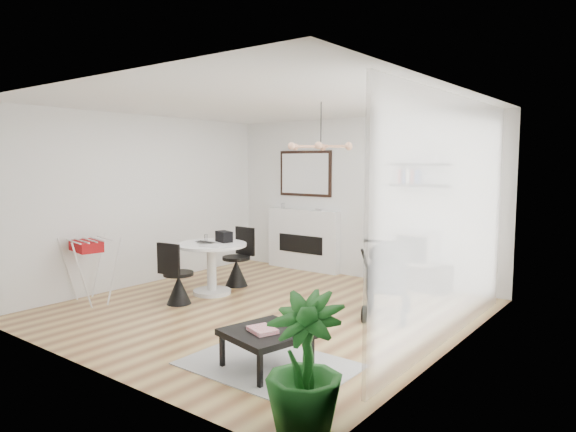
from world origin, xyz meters
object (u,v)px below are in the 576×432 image
Objects in this scene: drying_rack at (91,269)px; coffee_table at (266,335)px; fireplace at (303,232)px; stroller at (388,281)px; potted_plant at (304,363)px; dining_table at (212,261)px; crt_tv at (418,247)px; tv_console at (415,276)px.

drying_rack is 3.45m from coffee_table.
fireplace is 2.03× the size of stroller.
fireplace is 3.02m from stroller.
fireplace is at bearing 125.91° from potted_plant.
potted_plant is at bearing -54.09° from fireplace.
stroller is 3.06m from potted_plant.
dining_table is 1.02× the size of potted_plant.
crt_tv reaches higher than drying_rack.
potted_plant is (1.07, -4.47, -0.14)m from crt_tv.
tv_console is at bearing -3.07° from fireplace.
stroller is (0.29, -1.53, 0.26)m from tv_console.
tv_console is at bearing 103.83° from potted_plant.
stroller is 1.26× the size of coffee_table.
stroller is at bearing 86.49° from coffee_table.
tv_console is at bearing 43.07° from dining_table.
fireplace is 2.56× the size of coffee_table.
stroller reaches higher than coffee_table.
crt_tv is 3.78m from coffee_table.
drying_rack reaches higher than dining_table.
fireplace is 2.08× the size of dining_table.
tv_console is 1.04× the size of potted_plant.
stroller is at bearing 105.36° from potted_plant.
stroller is 2.25m from coffee_table.
crt_tv is (0.03, -0.00, 0.45)m from tv_console.
coffee_table is (-0.14, -2.24, -0.12)m from stroller.
drying_rack is at bearing -171.33° from stroller.
tv_console is 1.02× the size of dining_table.
drying_rack is (-3.28, -3.48, 0.27)m from tv_console.
dining_table is at bearing 64.51° from drying_rack.
potted_plant reaches higher than drying_rack.
dining_table is at bearing -136.93° from tv_console.
dining_table is 2.64m from stroller.
coffee_table is 0.83× the size of potted_plant.
tv_console is at bearing 57.80° from drying_rack.
stroller is (2.57, 0.60, -0.05)m from dining_table.
potted_plant reaches higher than crt_tv.
stroller is at bearing -33.20° from fireplace.
potted_plant is (1.10, -4.48, 0.31)m from tv_console.
coffee_table is at bearing 6.24° from drying_rack.
coffee_table is at bearing -113.46° from stroller.
potted_plant is at bearing -36.68° from coffee_table.
coffee_table is at bearing -58.53° from fireplace.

